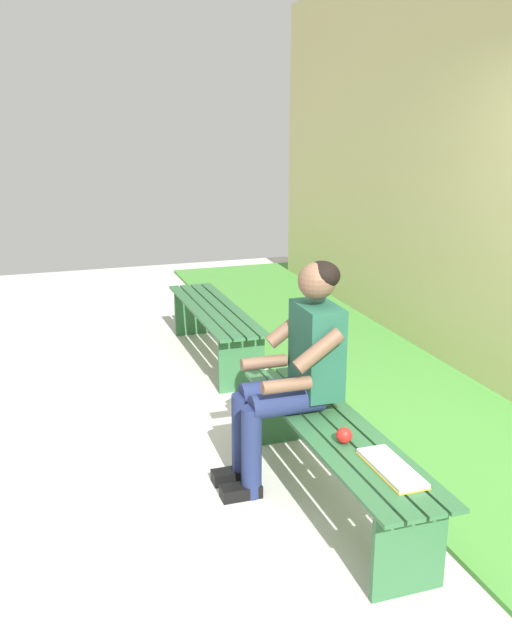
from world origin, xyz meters
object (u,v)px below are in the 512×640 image
(bench_near, at_px, (334,445))
(bench_far, at_px, (215,320))
(apple, at_px, (344,435))
(book_open, at_px, (392,469))
(person_seated, at_px, (296,366))

(bench_near, relative_size, bench_far, 1.05)
(bench_near, xyz_separation_m, bench_far, (2.38, -0.00, -0.00))
(bench_far, relative_size, apple, 21.18)
(book_open, bearing_deg, bench_near, 5.74)
(bench_near, height_order, apple, apple)
(bench_near, xyz_separation_m, person_seated, (0.30, 0.10, 0.34))
(person_seated, distance_m, book_open, 0.85)
(bench_near, xyz_separation_m, apple, (-0.18, 0.03, 0.14))
(bench_far, height_order, person_seated, person_seated)
(bench_far, height_order, apple, apple)
(book_open, bearing_deg, bench_far, 0.50)
(bench_far, relative_size, book_open, 4.10)
(person_seated, relative_size, book_open, 3.02)
(apple, bearing_deg, book_open, -164.77)
(person_seated, height_order, apple, person_seated)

